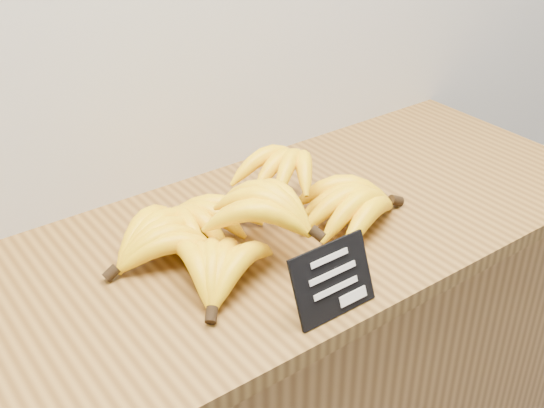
% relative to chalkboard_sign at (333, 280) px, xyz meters
% --- Properties ---
extents(counter_top, '(1.42, 0.54, 0.03)m').
position_rel_chalkboard_sign_xyz_m(counter_top, '(0.02, 0.22, -0.07)').
color(counter_top, brown).
rests_on(counter_top, counter).
extents(chalkboard_sign, '(0.13, 0.05, 0.10)m').
position_rel_chalkboard_sign_xyz_m(chalkboard_sign, '(0.00, 0.00, 0.00)').
color(chalkboard_sign, black).
rests_on(chalkboard_sign, counter_top).
extents(banana_pile, '(0.53, 0.35, 0.12)m').
position_rel_chalkboard_sign_xyz_m(banana_pile, '(0.00, 0.21, -0.00)').
color(banana_pile, yellow).
rests_on(banana_pile, counter_top).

